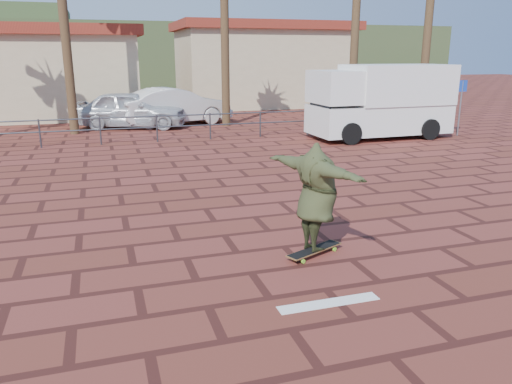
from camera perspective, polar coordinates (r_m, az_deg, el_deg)
The scene contains 12 objects.
ground at distance 7.55m, azimuth -0.53°, elevation -9.24°, with size 120.00×120.00×0.00m, color maroon.
paint_stripe at distance 6.78m, azimuth 8.32°, elevation -12.44°, with size 1.40×0.22×0.01m, color white.
guardrail at distance 18.83m, azimuth -11.28°, elevation 7.67°, with size 24.06×0.06×1.00m.
building_west at distance 28.86m, azimuth -26.00°, elevation 12.27°, with size 12.60×7.60×4.50m.
building_east at distance 32.15m, azimuth 0.74°, elevation 14.43°, with size 10.60×6.60×5.00m.
hill_front at distance 56.59m, azimuth -15.91°, elevation 14.81°, with size 70.00×18.00×6.00m, color #384C28.
longboard at distance 8.20m, azimuth 6.69°, elevation -6.61°, with size 1.09×0.66×0.11m.
skateboarder at distance 7.90m, azimuth 6.89°, elevation -0.60°, with size 2.15×0.58×1.75m, color #373D21.
campervan at distance 20.01m, azimuth 14.09°, elevation 10.18°, with size 5.37×2.43×2.76m.
car_silver at distance 22.72m, azimuth -14.11°, elevation 9.14°, with size 1.91×4.76×1.62m, color silver.
car_white at distance 23.41m, azimuth -9.25°, elevation 9.65°, with size 1.77×5.09×1.68m, color silver.
street_sign at distance 21.52m, azimuth 22.41°, elevation 9.99°, with size 0.44×0.07×2.16m.
Camera 1 is at (-1.98, -6.56, 3.16)m, focal length 35.00 mm.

